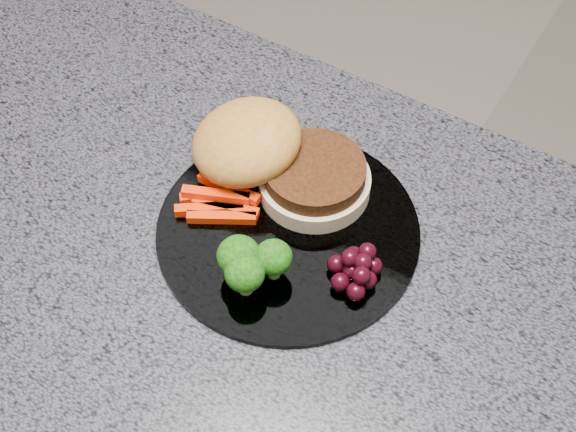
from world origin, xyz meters
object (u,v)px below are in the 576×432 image
(island_cabinet, at_px, (214,430))
(grape_bunch, at_px, (356,269))
(plate, at_px, (288,230))
(burger, at_px, (271,158))

(island_cabinet, distance_m, grape_bunch, 0.52)
(plate, bearing_deg, burger, 135.76)
(island_cabinet, xyz_separation_m, plate, (0.08, 0.07, 0.47))
(plate, relative_size, grape_bunch, 4.83)
(island_cabinet, relative_size, grape_bunch, 22.30)
(plate, relative_size, burger, 1.17)
(burger, bearing_deg, island_cabinet, -128.45)
(island_cabinet, height_order, burger, burger)
(island_cabinet, bearing_deg, grape_bunch, 17.06)
(plate, distance_m, burger, 0.08)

